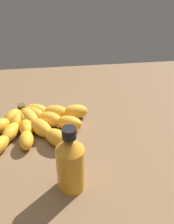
{
  "coord_description": "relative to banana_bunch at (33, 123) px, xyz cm",
  "views": [
    {
      "loc": [
        -7.22,
        -52.2,
        41.31
      ],
      "look_at": [
        -0.24,
        4.13,
        3.09
      ],
      "focal_mm": 43.11,
      "sensor_mm": 36.0,
      "label": 1
    }
  ],
  "objects": [
    {
      "name": "honey_bottle",
      "position": [
        7.97,
        -19.42,
        4.52
      ],
      "size": [
        5.27,
        5.27,
        14.06
      ],
      "color": "orange",
      "rests_on": "ground_plane"
    },
    {
      "name": "banana_bunch",
      "position": [
        0.0,
        0.0,
        0.0
      ],
      "size": [
        28.86,
        19.26,
        3.77
      ],
      "color": "gold",
      "rests_on": "ground_plane"
    },
    {
      "name": "ground_plane",
      "position": [
        13.83,
        -2.84,
        -3.92
      ],
      "size": [
        83.1,
        78.82,
        4.29
      ],
      "primitive_type": "cube",
      "color": "brown"
    }
  ]
}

